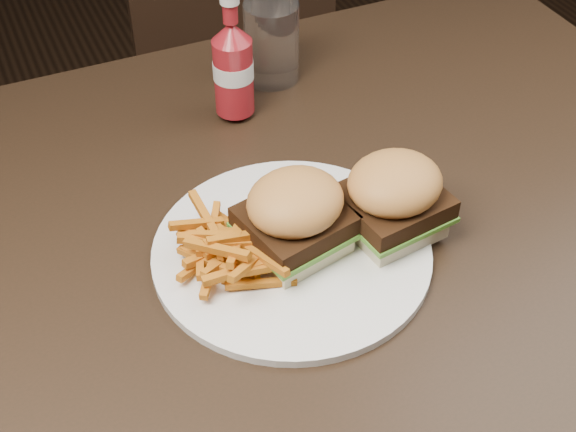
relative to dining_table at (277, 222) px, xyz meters
name	(u,v)px	position (x,y,z in m)	size (l,w,h in m)	color
dining_table	(277,222)	(0.00, 0.00, 0.00)	(1.20, 0.80, 0.04)	black
chair_far	(219,103)	(0.16, 0.68, -0.30)	(0.37, 0.37, 0.04)	black
plate	(292,252)	(-0.02, -0.08, 0.03)	(0.31, 0.31, 0.01)	white
sandwich_half_a	(295,240)	(-0.01, -0.08, 0.04)	(0.10, 0.09, 0.02)	beige
sandwich_half_b	(391,221)	(0.10, -0.09, 0.04)	(0.10, 0.09, 0.02)	beige
fries_pile	(233,245)	(-0.08, -0.07, 0.05)	(0.11, 0.11, 0.05)	#AC5E22
ketchup_bottle	(234,76)	(0.03, 0.20, 0.08)	(0.05, 0.05, 0.10)	maroon
tumbler	(272,44)	(0.11, 0.26, 0.08)	(0.08, 0.08, 0.12)	white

